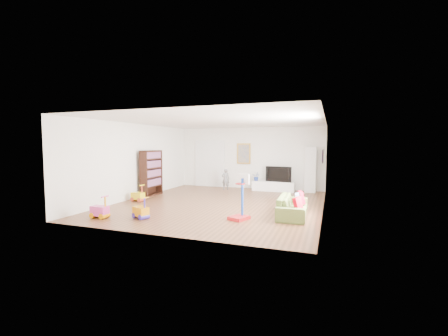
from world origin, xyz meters
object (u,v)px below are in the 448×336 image
(sofa, at_px, (293,206))
(basketball_hoop, at_px, (239,197))
(bookshelf, at_px, (151,173))
(media_console, at_px, (273,186))

(sofa, distance_m, basketball_hoop, 1.59)
(basketball_hoop, bearing_deg, bookshelf, 171.89)
(bookshelf, bearing_deg, basketball_hoop, -32.83)
(basketball_hoop, bearing_deg, media_console, 112.00)
(media_console, height_order, basketball_hoop, basketball_hoop)
(sofa, height_order, basketball_hoop, basketball_hoop)
(basketball_hoop, bearing_deg, sofa, 57.28)
(media_console, distance_m, sofa, 4.38)
(media_console, relative_size, sofa, 0.94)
(bookshelf, relative_size, basketball_hoop, 1.45)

